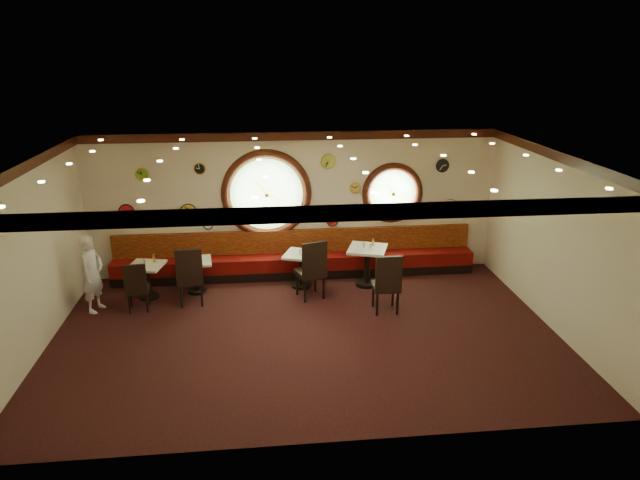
% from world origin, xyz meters
% --- Properties ---
extents(floor, '(9.00, 6.00, 0.00)m').
position_xyz_m(floor, '(0.00, 0.00, 0.00)').
color(floor, black).
rests_on(floor, ground).
extents(ceiling, '(9.00, 6.00, 0.02)m').
position_xyz_m(ceiling, '(0.00, 0.00, 3.20)').
color(ceiling, '#B38B32').
rests_on(ceiling, wall_back).
extents(wall_back, '(9.00, 0.02, 3.20)m').
position_xyz_m(wall_back, '(0.00, 3.00, 1.60)').
color(wall_back, beige).
rests_on(wall_back, floor).
extents(wall_front, '(9.00, 0.02, 3.20)m').
position_xyz_m(wall_front, '(0.00, -3.00, 1.60)').
color(wall_front, beige).
rests_on(wall_front, floor).
extents(wall_left, '(0.02, 6.00, 3.20)m').
position_xyz_m(wall_left, '(-4.50, 0.00, 1.60)').
color(wall_left, beige).
rests_on(wall_left, floor).
extents(wall_right, '(0.02, 6.00, 3.20)m').
position_xyz_m(wall_right, '(4.50, 0.00, 1.60)').
color(wall_right, beige).
rests_on(wall_right, floor).
extents(molding_back, '(9.00, 0.10, 0.18)m').
position_xyz_m(molding_back, '(0.00, 2.95, 3.11)').
color(molding_back, '#361309').
rests_on(molding_back, wall_back).
extents(molding_front, '(9.00, 0.10, 0.18)m').
position_xyz_m(molding_front, '(0.00, -2.95, 3.11)').
color(molding_front, '#361309').
rests_on(molding_front, wall_back).
extents(molding_left, '(0.10, 6.00, 0.18)m').
position_xyz_m(molding_left, '(-4.45, 0.00, 3.11)').
color(molding_left, '#361309').
rests_on(molding_left, wall_back).
extents(molding_right, '(0.10, 6.00, 0.18)m').
position_xyz_m(molding_right, '(4.45, 0.00, 3.11)').
color(molding_right, '#361309').
rests_on(molding_right, wall_back).
extents(banquette_base, '(8.00, 0.55, 0.20)m').
position_xyz_m(banquette_base, '(0.00, 2.72, 0.10)').
color(banquette_base, black).
rests_on(banquette_base, floor).
extents(banquette_seat, '(8.00, 0.55, 0.30)m').
position_xyz_m(banquette_seat, '(0.00, 2.72, 0.35)').
color(banquette_seat, '#5B0807').
rests_on(banquette_seat, banquette_base).
extents(banquette_back, '(8.00, 0.10, 0.55)m').
position_xyz_m(banquette_back, '(0.00, 2.94, 0.75)').
color(banquette_back, '#610807').
rests_on(banquette_back, wall_back).
extents(porthole_left_glass, '(1.66, 0.02, 1.66)m').
position_xyz_m(porthole_left_glass, '(-0.60, 3.00, 1.85)').
color(porthole_left_glass, '#96D37E').
rests_on(porthole_left_glass, wall_back).
extents(porthole_left_frame, '(1.98, 0.18, 1.98)m').
position_xyz_m(porthole_left_frame, '(-0.60, 2.98, 1.85)').
color(porthole_left_frame, '#361309').
rests_on(porthole_left_frame, wall_back).
extents(porthole_left_ring, '(1.61, 0.03, 1.61)m').
position_xyz_m(porthole_left_ring, '(-0.60, 2.95, 1.85)').
color(porthole_left_ring, gold).
rests_on(porthole_left_ring, wall_back).
extents(porthole_right_glass, '(1.10, 0.02, 1.10)m').
position_xyz_m(porthole_right_glass, '(2.20, 3.00, 1.80)').
color(porthole_right_glass, '#96D37E').
rests_on(porthole_right_glass, wall_back).
extents(porthole_right_frame, '(1.38, 0.18, 1.38)m').
position_xyz_m(porthole_right_frame, '(2.20, 2.98, 1.80)').
color(porthole_right_frame, '#361309').
rests_on(porthole_right_frame, wall_back).
extents(porthole_right_ring, '(1.09, 0.03, 1.09)m').
position_xyz_m(porthole_right_ring, '(2.20, 2.95, 1.80)').
color(porthole_right_ring, gold).
rests_on(porthole_right_ring, wall_back).
extents(wall_clock_0, '(0.30, 0.03, 0.30)m').
position_xyz_m(wall_clock_0, '(0.75, 2.96, 2.55)').
color(wall_clock_0, '#ACCE40').
rests_on(wall_clock_0, wall_back).
extents(wall_clock_1, '(0.26, 0.03, 0.26)m').
position_xyz_m(wall_clock_1, '(-3.20, 2.96, 2.35)').
color(wall_clock_1, '#77AE22').
rests_on(wall_clock_1, wall_back).
extents(wall_clock_2, '(0.20, 0.03, 0.20)m').
position_xyz_m(wall_clock_2, '(-1.90, 2.96, 1.20)').
color(wall_clock_2, white).
rests_on(wall_clock_2, wall_back).
extents(wall_clock_3, '(0.24, 0.03, 0.24)m').
position_xyz_m(wall_clock_3, '(-2.00, 2.96, 2.45)').
color(wall_clock_3, black).
rests_on(wall_clock_3, wall_back).
extents(wall_clock_4, '(0.36, 0.03, 0.36)m').
position_xyz_m(wall_clock_4, '(-2.30, 2.96, 1.50)').
color(wall_clock_4, yellow).
rests_on(wall_clock_4, wall_back).
extents(wall_clock_5, '(0.28, 0.03, 0.28)m').
position_xyz_m(wall_clock_5, '(3.30, 2.96, 2.40)').
color(wall_clock_5, black).
rests_on(wall_clock_5, wall_back).
extents(wall_clock_6, '(0.24, 0.03, 0.24)m').
position_xyz_m(wall_clock_6, '(0.85, 2.96, 1.20)').
color(wall_clock_6, red).
rests_on(wall_clock_6, wall_back).
extents(wall_clock_7, '(0.34, 0.03, 0.34)m').
position_xyz_m(wall_clock_7, '(3.55, 2.96, 1.45)').
color(wall_clock_7, white).
rests_on(wall_clock_7, wall_back).
extents(wall_clock_8, '(0.22, 0.03, 0.22)m').
position_xyz_m(wall_clock_8, '(1.35, 2.96, 1.95)').
color(wall_clock_8, '#E0C84A').
rests_on(wall_clock_8, wall_back).
extents(wall_clock_9, '(0.32, 0.03, 0.32)m').
position_xyz_m(wall_clock_9, '(-3.60, 2.96, 1.55)').
color(wall_clock_9, red).
rests_on(wall_clock_9, wall_back).
extents(table_a, '(0.78, 0.78, 0.73)m').
position_xyz_m(table_a, '(-3.09, 1.89, 0.46)').
color(table_a, black).
rests_on(table_a, floor).
extents(table_b, '(0.71, 0.71, 0.71)m').
position_xyz_m(table_b, '(-2.12, 2.08, 0.44)').
color(table_b, black).
rests_on(table_b, floor).
extents(table_c, '(0.88, 0.88, 0.75)m').
position_xyz_m(table_c, '(0.09, 2.13, 0.48)').
color(table_c, black).
rests_on(table_c, floor).
extents(table_d, '(0.99, 0.99, 0.86)m').
position_xyz_m(table_d, '(1.49, 2.06, 0.54)').
color(table_d, black).
rests_on(table_d, floor).
extents(chair_a, '(0.46, 0.46, 0.63)m').
position_xyz_m(chair_a, '(-3.17, 1.25, 0.58)').
color(chair_a, black).
rests_on(chair_a, floor).
extents(chair_b, '(0.57, 0.57, 0.75)m').
position_xyz_m(chair_b, '(-2.17, 1.42, 0.70)').
color(chair_b, black).
rests_on(chair_b, floor).
extents(chair_c, '(0.67, 0.67, 0.78)m').
position_xyz_m(chair_c, '(0.26, 1.47, 0.72)').
color(chair_c, black).
rests_on(chair_c, floor).
extents(chair_d, '(0.51, 0.51, 0.75)m').
position_xyz_m(chair_d, '(1.62, 0.67, 0.69)').
color(chair_d, black).
rests_on(chair_d, floor).
extents(condiment_a_salt, '(0.03, 0.03, 0.09)m').
position_xyz_m(condiment_a_salt, '(-3.12, 1.93, 0.77)').
color(condiment_a_salt, silver).
rests_on(condiment_a_salt, table_a).
extents(condiment_b_salt, '(0.03, 0.03, 0.09)m').
position_xyz_m(condiment_b_salt, '(-2.15, 2.07, 0.75)').
color(condiment_b_salt, silver).
rests_on(condiment_b_salt, table_b).
extents(condiment_c_salt, '(0.03, 0.03, 0.09)m').
position_xyz_m(condiment_c_salt, '(0.04, 2.13, 0.80)').
color(condiment_c_salt, silver).
rests_on(condiment_c_salt, table_c).
extents(condiment_d_salt, '(0.04, 0.04, 0.11)m').
position_xyz_m(condiment_d_salt, '(1.41, 2.05, 0.91)').
color(condiment_d_salt, silver).
rests_on(condiment_d_salt, table_d).
extents(condiment_a_pepper, '(0.04, 0.04, 0.11)m').
position_xyz_m(condiment_a_pepper, '(-3.09, 1.81, 0.78)').
color(condiment_a_pepper, silver).
rests_on(condiment_a_pepper, table_a).
extents(condiment_b_pepper, '(0.04, 0.04, 0.11)m').
position_xyz_m(condiment_b_pepper, '(-2.09, 2.04, 0.76)').
color(condiment_b_pepper, silver).
rests_on(condiment_b_pepper, table_b).
extents(condiment_c_pepper, '(0.04, 0.04, 0.10)m').
position_xyz_m(condiment_c_pepper, '(0.05, 2.04, 0.81)').
color(condiment_c_pepper, silver).
rests_on(condiment_c_pepper, table_c).
extents(condiment_d_pepper, '(0.03, 0.03, 0.09)m').
position_xyz_m(condiment_d_pepper, '(1.54, 2.02, 0.90)').
color(condiment_d_pepper, silver).
rests_on(condiment_d_pepper, table_d).
extents(condiment_a_bottle, '(0.05, 0.05, 0.17)m').
position_xyz_m(condiment_a_bottle, '(-2.94, 2.01, 0.81)').
color(condiment_a_bottle, gold).
rests_on(condiment_a_bottle, table_a).
extents(condiment_b_bottle, '(0.05, 0.05, 0.16)m').
position_xyz_m(condiment_b_bottle, '(-2.07, 2.19, 0.79)').
color(condiment_b_bottle, gold).
rests_on(condiment_b_bottle, table_b).
extents(condiment_c_bottle, '(0.05, 0.05, 0.14)m').
position_xyz_m(condiment_c_bottle, '(0.17, 2.23, 0.83)').
color(condiment_c_bottle, gold).
rests_on(condiment_c_bottle, table_c).
extents(condiment_d_bottle, '(0.05, 0.05, 0.17)m').
position_xyz_m(condiment_d_bottle, '(1.63, 2.18, 0.94)').
color(condiment_d_bottle, orange).
rests_on(condiment_d_bottle, table_d).
extents(waiter, '(0.52, 0.65, 1.55)m').
position_xyz_m(waiter, '(-4.00, 1.40, 0.77)').
color(waiter, white).
rests_on(waiter, floor).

